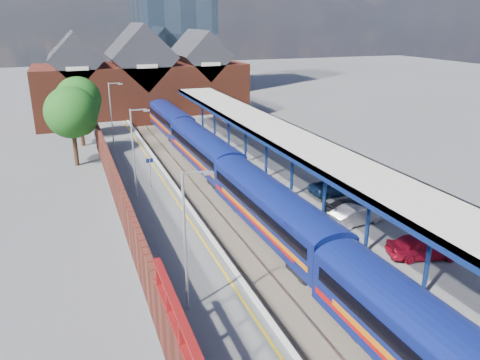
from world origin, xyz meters
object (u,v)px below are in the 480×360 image
object	(u,v)px
train	(232,172)
parked_car_red	(423,246)
platform_sign	(150,168)
parked_car_dark	(355,208)
parked_car_blue	(335,187)
lamp_post_c	(135,148)
lamp_post_d	(112,111)
parked_car_silver	(357,214)
lamp_post_b	(188,234)

from	to	relation	value
train	parked_car_red	bearing A→B (deg)	-68.58
platform_sign	parked_car_dark	size ratio (longest dim) A/B	0.53
train	parked_car_red	xyz separation A→B (m)	(6.25, -15.93, -0.41)
train	platform_sign	xyz separation A→B (m)	(-6.49, 1.83, 0.57)
platform_sign	parked_car_blue	xyz separation A→B (m)	(13.50, -6.75, -1.11)
lamp_post_c	platform_sign	bearing A→B (deg)	55.74
lamp_post_d	parked_car_silver	xyz separation A→B (m)	(13.23, -26.30, -3.32)
train	parked_car_silver	world-z (taller)	train
lamp_post_c	parked_car_silver	bearing A→B (deg)	-37.90
lamp_post_d	platform_sign	size ratio (longest dim) A/B	2.80
lamp_post_b	parked_car_blue	world-z (taller)	lamp_post_b
parked_car_red	parked_car_silver	size ratio (longest dim) A/B	1.03
parked_car_red	parked_car_dark	bearing A→B (deg)	18.58
lamp_post_d	parked_car_blue	xyz separation A→B (m)	(14.86, -20.75, -3.41)
platform_sign	parked_car_silver	distance (m)	17.12
parked_car_silver	platform_sign	bearing A→B (deg)	36.01
lamp_post_b	platform_sign	bearing A→B (deg)	85.67
train	parked_car_blue	world-z (taller)	train
lamp_post_b	lamp_post_c	xyz separation A→B (m)	(0.00, 16.00, 0.00)
parked_car_red	parked_car_silver	bearing A→B (deg)	24.23
parked_car_dark	train	bearing A→B (deg)	31.06
lamp_post_b	parked_car_dark	bearing A→B (deg)	26.01
lamp_post_d	parked_car_blue	world-z (taller)	lamp_post_d
parked_car_red	parked_car_blue	world-z (taller)	parked_car_red
parked_car_red	parked_car_dark	distance (m)	6.46
lamp_post_b	parked_car_red	xyz separation A→B (m)	(14.11, 0.24, -3.28)
lamp_post_d	parked_car_blue	distance (m)	25.75
parked_car_blue	parked_car_dark	bearing A→B (deg)	163.41
lamp_post_b	parked_car_red	bearing A→B (deg)	0.99
train	lamp_post_c	size ratio (longest dim) A/B	9.42
lamp_post_c	lamp_post_d	distance (m)	16.00
lamp_post_c	lamp_post_b	bearing A→B (deg)	-90.00
parked_car_blue	train	bearing A→B (deg)	52.44
parked_car_blue	lamp_post_b	bearing A→B (deg)	124.67
platform_sign	parked_car_silver	size ratio (longest dim) A/B	0.61
platform_sign	parked_car_red	xyz separation A→B (m)	(12.74, -17.76, -0.97)
parked_car_red	parked_car_dark	world-z (taller)	parked_car_red
lamp_post_b	parked_car_blue	xyz separation A→B (m)	(14.86, 11.25, -3.41)
lamp_post_d	parked_car_red	distance (m)	34.90
lamp_post_c	parked_car_red	world-z (taller)	lamp_post_c
parked_car_red	parked_car_silver	distance (m)	5.53
lamp_post_c	parked_car_red	xyz separation A→B (m)	(14.11, -15.76, -3.28)
parked_car_dark	lamp_post_c	bearing A→B (deg)	55.19
lamp_post_d	parked_car_red	world-z (taller)	lamp_post_d
parked_car_red	parked_car_blue	distance (m)	11.03
parked_car_silver	parked_car_red	bearing A→B (deg)	-178.84
train	parked_car_blue	distance (m)	8.58
parked_car_red	train	bearing A→B (deg)	36.52
train	lamp_post_b	bearing A→B (deg)	-115.91
lamp_post_b	parked_car_dark	xyz separation A→B (m)	(13.71, 6.69, -3.31)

